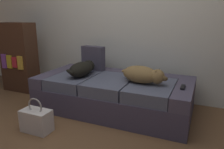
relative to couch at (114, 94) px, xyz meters
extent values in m
cube|color=silver|center=(0.00, 0.66, 1.18)|extent=(6.40, 0.10, 2.80)
cube|color=#474055|center=(0.00, 0.00, -0.07)|extent=(1.95, 0.95, 0.30)
cube|color=#51495D|center=(-0.87, 0.00, 0.15)|extent=(0.20, 0.95, 0.14)
cube|color=#51495D|center=(0.87, 0.00, 0.15)|extent=(0.20, 0.95, 0.14)
cube|color=#51495D|center=(0.00, 0.37, 0.15)|extent=(1.55, 0.20, 0.14)
cube|color=#54596D|center=(-0.52, -0.10, 0.15)|extent=(0.50, 0.73, 0.14)
cube|color=#54596D|center=(0.00, -0.10, 0.15)|extent=(0.50, 0.73, 0.14)
cube|color=#54596D|center=(0.52, -0.10, 0.15)|extent=(0.50, 0.73, 0.14)
ellipsoid|color=black|center=(-0.40, -0.13, 0.32)|extent=(0.25, 0.42, 0.19)
sphere|color=black|center=(-0.40, 0.07, 0.32)|extent=(0.15, 0.15, 0.15)
ellipsoid|color=black|center=(-0.39, 0.14, 0.31)|extent=(0.06, 0.09, 0.05)
cone|color=black|center=(-0.44, 0.07, 0.38)|extent=(0.04, 0.04, 0.04)
cone|color=black|center=(-0.35, 0.07, 0.38)|extent=(0.04, 0.04, 0.04)
ellipsoid|color=black|center=(-0.46, -0.31, 0.33)|extent=(0.16, 0.12, 0.04)
ellipsoid|color=olive|center=(0.38, -0.08, 0.32)|extent=(0.48, 0.32, 0.20)
sphere|color=olive|center=(0.58, -0.12, 0.33)|extent=(0.16, 0.16, 0.16)
ellipsoid|color=brown|center=(0.66, -0.13, 0.32)|extent=(0.10, 0.08, 0.06)
cone|color=brown|center=(0.59, -0.07, 0.39)|extent=(0.04, 0.04, 0.05)
cone|color=brown|center=(0.57, -0.16, 0.39)|extent=(0.04, 0.04, 0.05)
ellipsoid|color=olive|center=(0.19, 0.00, 0.33)|extent=(0.15, 0.16, 0.05)
cube|color=black|center=(0.86, -0.09, 0.23)|extent=(0.04, 0.15, 0.02)
cube|color=#454151|center=(-0.44, 0.27, 0.39)|extent=(0.35, 0.16, 0.34)
cube|color=silver|center=(-0.53, -0.85, -0.10)|extent=(0.32, 0.18, 0.24)
torus|color=#9D9690|center=(-0.53, -0.85, 0.07)|extent=(0.18, 0.02, 0.18)
cube|color=#472A1B|center=(-1.72, 0.13, 0.33)|extent=(0.56, 0.28, 1.10)
cube|color=purple|center=(-1.89, -0.02, 0.28)|extent=(0.09, 0.02, 0.23)
cube|color=gold|center=(-1.78, -0.02, 0.28)|extent=(0.09, 0.02, 0.21)
cube|color=red|center=(-1.67, -0.02, 0.28)|extent=(0.09, 0.02, 0.16)
cube|color=gold|center=(-1.56, -0.02, 0.28)|extent=(0.09, 0.02, 0.21)
camera|label=1|loc=(1.05, -2.47, 0.99)|focal=35.07mm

